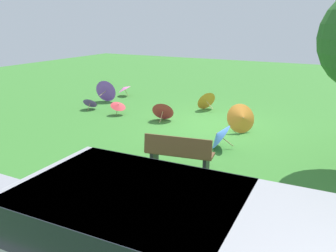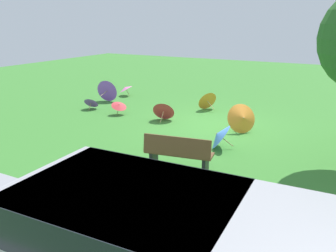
# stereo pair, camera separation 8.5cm
# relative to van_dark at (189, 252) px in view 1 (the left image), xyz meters

# --- Properties ---
(ground) EXTENTS (40.00, 40.00, 0.00)m
(ground) POSITION_rel_van_dark_xyz_m (2.57, -7.65, -0.91)
(ground) COLOR #387A2D
(van_dark) EXTENTS (4.66, 2.26, 1.53)m
(van_dark) POSITION_rel_van_dark_xyz_m (0.00, 0.00, 0.00)
(van_dark) COLOR #99999E
(van_dark) RESTS_ON ground
(park_bench) EXTENTS (1.66, 0.74, 0.90)m
(park_bench) POSITION_rel_van_dark_xyz_m (1.98, -3.75, -0.45)
(park_bench) COLOR brown
(park_bench) RESTS_ON ground
(parasol_purple_0) EXTENTS (0.99, 0.89, 0.96)m
(parasol_purple_0) POSITION_rel_van_dark_xyz_m (8.10, -9.01, -0.43)
(parasol_purple_0) COLOR tan
(parasol_purple_0) RESTS_ON ground
(parasol_pink_0) EXTENTS (0.81, 0.82, 0.57)m
(parasol_pink_0) POSITION_rel_van_dark_xyz_m (8.08, -10.29, -0.55)
(parasol_pink_0) COLOR tan
(parasol_pink_0) RESTS_ON ground
(parasol_blue_0) EXTENTS (0.80, 0.93, 0.75)m
(parasol_blue_0) POSITION_rel_van_dark_xyz_m (1.71, -5.71, -0.54)
(parasol_blue_0) COLOR tan
(parasol_blue_0) RESTS_ON ground
(parasol_orange_0) EXTENTS (1.04, 1.03, 0.94)m
(parasol_orange_0) POSITION_rel_van_dark_xyz_m (1.56, -7.41, -0.44)
(parasol_orange_0) COLOR tan
(parasol_orange_0) RESTS_ON ground
(parasol_orange_1) EXTENTS (0.86, 0.90, 0.76)m
(parasol_orange_1) POSITION_rel_van_dark_xyz_m (3.71, -9.67, -0.53)
(parasol_orange_1) COLOR tan
(parasol_orange_1) RESTS_ON ground
(parasol_purple_2) EXTENTS (0.67, 0.60, 0.53)m
(parasol_purple_2) POSITION_rel_van_dark_xyz_m (7.80, -7.54, -0.63)
(parasol_purple_2) COLOR tan
(parasol_purple_2) RESTS_ON ground
(parasol_red_0) EXTENTS (0.75, 0.76, 0.54)m
(parasol_red_0) POSITION_rel_van_dark_xyz_m (6.28, -7.33, -0.54)
(parasol_red_0) COLOR tan
(parasol_red_0) RESTS_ON ground
(parasol_red_1) EXTENTS (0.88, 0.87, 0.74)m
(parasol_red_1) POSITION_rel_van_dark_xyz_m (4.44, -7.49, -0.54)
(parasol_red_1) COLOR tan
(parasol_red_1) RESTS_ON ground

